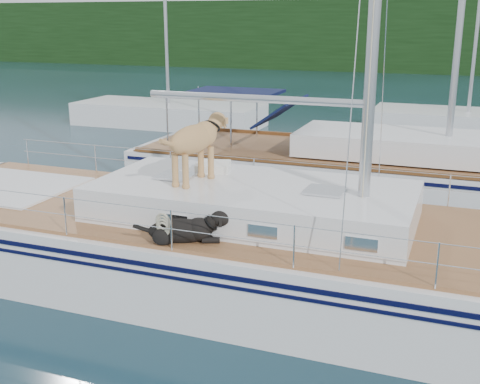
% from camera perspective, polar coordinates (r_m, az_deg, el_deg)
% --- Properties ---
extents(ground, '(120.00, 120.00, 0.00)m').
position_cam_1_polar(ground, '(10.70, -2.92, -8.28)').
color(ground, black).
rests_on(ground, ground).
extents(tree_line, '(90.00, 3.00, 6.00)m').
position_cam_1_polar(tree_line, '(54.07, 17.09, 13.93)').
color(tree_line, black).
rests_on(tree_line, ground).
extents(shore_bank, '(92.00, 1.00, 1.20)m').
position_cam_1_polar(shore_bank, '(55.38, 16.98, 11.48)').
color(shore_bank, '#595147').
rests_on(shore_bank, ground).
extents(main_sailboat, '(12.00, 3.80, 14.01)m').
position_cam_1_polar(main_sailboat, '(10.40, -2.53, -4.92)').
color(main_sailboat, white).
rests_on(main_sailboat, ground).
extents(neighbor_sailboat, '(11.00, 3.50, 13.30)m').
position_cam_1_polar(neighbor_sailboat, '(15.67, 10.47, 1.85)').
color(neighbor_sailboat, white).
rests_on(neighbor_sailboat, ground).
extents(bg_boat_west, '(8.00, 3.00, 11.65)m').
position_cam_1_polar(bg_boat_west, '(26.14, -6.76, 7.27)').
color(bg_boat_west, white).
rests_on(bg_boat_west, ground).
extents(bg_boat_center, '(7.20, 3.00, 11.65)m').
position_cam_1_polar(bg_boat_center, '(25.22, 20.73, 6.03)').
color(bg_boat_center, white).
rests_on(bg_boat_center, ground).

